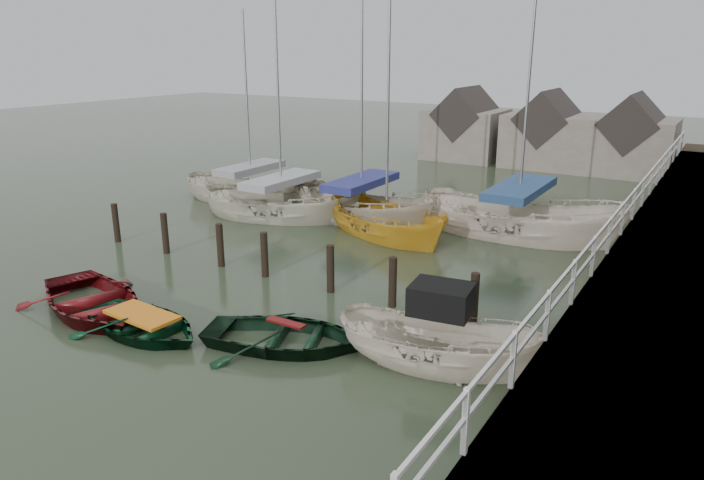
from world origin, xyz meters
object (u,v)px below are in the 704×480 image
Objects in this scene: rowboat_red at (94,313)px; sailboat_b at (361,219)px; rowboat_green at (144,333)px; sailboat_d at (517,234)px; rowboat_dkgreen at (287,346)px; sailboat_c at (386,234)px; motorboat at (435,362)px; sailboat_a at (282,216)px; sailboat_e at (252,199)px.

sailboat_b is (1.36, 11.54, 0.06)m from rowboat_red.
rowboat_green is 14.02m from sailboat_d.
sailboat_b reaches higher than rowboat_dkgreen.
sailboat_c is at bearing 2.63° from rowboat_red.
rowboat_green is at bearing 101.11° from motorboat.
sailboat_e is at bearing 44.61° from sailboat_a.
motorboat is at bearing -67.56° from rowboat_green.
rowboat_green is 0.33× the size of sailboat_c.
sailboat_a is (-1.66, 10.27, 0.06)m from rowboat_red.
sailboat_b is (3.02, 1.28, -0.00)m from sailboat_a.
sailboat_a is at bearing -132.73° from sailboat_e.
rowboat_dkgreen is at bearing 99.05° from motorboat.
sailboat_e is at bearing 102.12° from sailboat_c.
rowboat_red is 0.39× the size of sailboat_a.
sailboat_e is (-4.69, 11.91, 0.06)m from rowboat_red.
rowboat_red is 11.62m from sailboat_b.
rowboat_red is 9.14m from motorboat.
sailboat_a is 1.04× the size of sailboat_c.
sailboat_d reaches higher than rowboat_green.
rowboat_red is at bearing 150.97° from sailboat_d.
sailboat_a reaches higher than sailboat_c.
rowboat_red is 5.65m from rowboat_dkgreen.
sailboat_d is at bearing -10.17° from rowboat_red.
sailboat_d is (5.96, 1.33, -0.00)m from sailboat_b.
rowboat_green is 11.73m from sailboat_b.
rowboat_dkgreen is 11.88m from sailboat_d.
sailboat_d is at bearing -17.97° from rowboat_green.
sailboat_a reaches higher than sailboat_b.
rowboat_red is at bearing 172.35° from sailboat_a.
sailboat_b is at bearing 79.93° from sailboat_c.
rowboat_dkgreen is 0.34× the size of sailboat_a.
rowboat_green is at bearing -164.73° from sailboat_e.
sailboat_b is (-4.18, 10.41, 0.06)m from rowboat_dkgreen.
rowboat_green is at bearing -162.24° from sailboat_c.
rowboat_red is 0.41× the size of sailboat_c.
sailboat_b is at bearing 12.75° from rowboat_red.
sailboat_b reaches higher than sailboat_e.
rowboat_dkgreen is (3.41, 1.29, 0.00)m from rowboat_green.
sailboat_e is (-13.57, 9.78, -0.03)m from motorboat.
rowboat_red is 0.39× the size of sailboat_d.
sailboat_c reaches higher than motorboat.
sailboat_e is (-6.82, 12.07, 0.06)m from rowboat_green.
sailboat_e is at bearing 95.17° from sailboat_d.
sailboat_e is (-7.82, 1.54, 0.05)m from sailboat_c.
sailboat_b is at bearing 103.15° from sailboat_d.
sailboat_a reaches higher than rowboat_dkgreen.
rowboat_dkgreen is 9.55m from sailboat_c.
sailboat_d is (1.78, 11.74, 0.06)m from rowboat_dkgreen.
sailboat_d is at bearing -90.67° from sailboat_a.
rowboat_dkgreen is 3.49m from motorboat.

